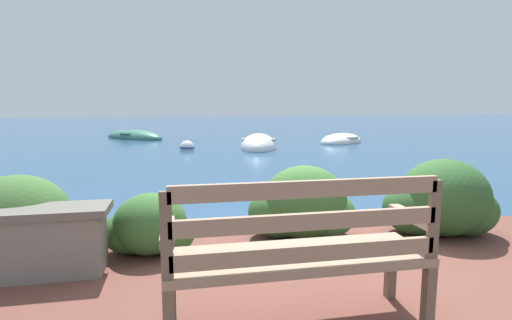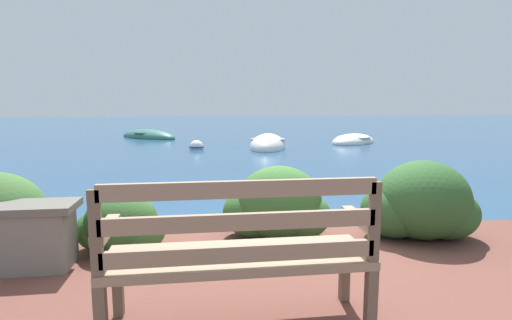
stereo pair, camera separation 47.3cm
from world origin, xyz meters
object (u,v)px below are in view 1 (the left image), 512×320
object	(u,v)px
rowboat_far	(134,137)
mooring_buoy	(187,147)
rowboat_mid	(341,141)
rowboat_nearest	(259,146)
park_bench	(300,251)

from	to	relation	value
rowboat_far	mooring_buoy	distance (m)	5.05
rowboat_mid	rowboat_nearest	bearing A→B (deg)	159.40
park_bench	rowboat_mid	size ratio (longest dim) A/B	0.61
park_bench	rowboat_nearest	world-z (taller)	park_bench
rowboat_nearest	rowboat_mid	size ratio (longest dim) A/B	1.07
rowboat_nearest	park_bench	bearing A→B (deg)	4.32
park_bench	mooring_buoy	world-z (taller)	park_bench
park_bench	rowboat_mid	distance (m)	13.51
park_bench	rowboat_far	world-z (taller)	park_bench
rowboat_nearest	mooring_buoy	bearing A→B (deg)	-75.66
rowboat_far	park_bench	bearing A→B (deg)	142.52
park_bench	mooring_buoy	bearing A→B (deg)	92.80
mooring_buoy	rowboat_far	bearing A→B (deg)	114.97
rowboat_mid	rowboat_far	size ratio (longest dim) A/B	0.83
rowboat_nearest	rowboat_mid	world-z (taller)	rowboat_nearest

